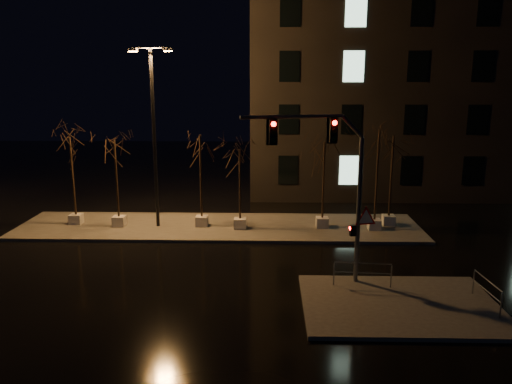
{
  "coord_description": "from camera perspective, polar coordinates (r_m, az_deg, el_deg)",
  "views": [
    {
      "loc": [
        2.75,
        -20.29,
        8.04
      ],
      "look_at": [
        2.13,
        2.76,
        2.8
      ],
      "focal_mm": 35.0,
      "sensor_mm": 36.0,
      "label": 1
    }
  ],
  "objects": [
    {
      "name": "guard_rail_b",
      "position": [
        19.78,
        24.89,
        -10.02
      ],
      "size": [
        0.18,
        2.03,
        0.96
      ],
      "rotation": [
        0.0,
        0.0,
        1.64
      ],
      "color": "slate",
      "rests_on": "sidewalk_corner"
    },
    {
      "name": "sidewalk_corner",
      "position": [
        19.18,
        16.11,
        -12.27
      ],
      "size": [
        7.0,
        5.0,
        0.15
      ],
      "primitive_type": "cube",
      "color": "#484640",
      "rests_on": "ground"
    },
    {
      "name": "tree_1",
      "position": [
        27.69,
        -15.78,
        3.6
      ],
      "size": [
        1.8,
        1.8,
        4.86
      ],
      "color": "silver",
      "rests_on": "median"
    },
    {
      "name": "building",
      "position": [
        39.91,
        18.28,
        11.4
      ],
      "size": [
        25.0,
        12.0,
        15.0
      ],
      "primitive_type": "cube",
      "color": "black",
      "rests_on": "ground"
    },
    {
      "name": "tree_3",
      "position": [
        26.3,
        -1.87,
        2.87
      ],
      "size": [
        1.8,
        1.8,
        4.42
      ],
      "color": "silver",
      "rests_on": "median"
    },
    {
      "name": "streetlight_main",
      "position": [
        26.98,
        -11.61,
        7.41
      ],
      "size": [
        2.37,
        0.6,
        9.49
      ],
      "rotation": [
        0.0,
        0.0,
        -0.15
      ],
      "color": "black",
      "rests_on": "median"
    },
    {
      "name": "ground",
      "position": [
        21.99,
        -5.82,
        -8.71
      ],
      "size": [
        90.0,
        90.0,
        0.0
      ],
      "primitive_type": "plane",
      "color": "black",
      "rests_on": "ground"
    },
    {
      "name": "tree_4",
      "position": [
        26.67,
        7.79,
        3.52
      ],
      "size": [
        1.8,
        1.8,
        4.79
      ],
      "color": "silver",
      "rests_on": "median"
    },
    {
      "name": "tree_5",
      "position": [
        26.74,
        13.78,
        4.44
      ],
      "size": [
        1.8,
        1.8,
        5.5
      ],
      "color": "silver",
      "rests_on": "median"
    },
    {
      "name": "guard_rail_a",
      "position": [
        19.98,
        12.08,
        -8.81
      ],
      "size": [
        2.23,
        0.23,
        0.96
      ],
      "rotation": [
        0.0,
        0.0,
        -0.08
      ],
      "color": "slate",
      "rests_on": "sidewalk_corner"
    },
    {
      "name": "traffic_signal_mast",
      "position": [
        19.03,
        8.86,
        1.93
      ],
      "size": [
        5.31,
        1.28,
        6.62
      ],
      "rotation": [
        0.0,
        0.0,
        0.23
      ],
      "color": "slate",
      "rests_on": "sidewalk_corner"
    },
    {
      "name": "tree_0",
      "position": [
        28.83,
        -20.38,
        3.82
      ],
      "size": [
        1.8,
        1.8,
        4.99
      ],
      "color": "silver",
      "rests_on": "median"
    },
    {
      "name": "tree_2",
      "position": [
        26.8,
        -6.39,
        4.13
      ],
      "size": [
        1.8,
        1.8,
        5.12
      ],
      "color": "silver",
      "rests_on": "median"
    },
    {
      "name": "median",
      "position": [
        27.6,
        -4.26,
        -4.0
      ],
      "size": [
        22.0,
        5.0,
        0.15
      ],
      "primitive_type": "cube",
      "color": "#484640",
      "rests_on": "ground"
    },
    {
      "name": "tree_6",
      "position": [
        27.78,
        15.33,
        3.99
      ],
      "size": [
        1.8,
        1.8,
        5.08
      ],
      "color": "silver",
      "rests_on": "median"
    }
  ]
}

